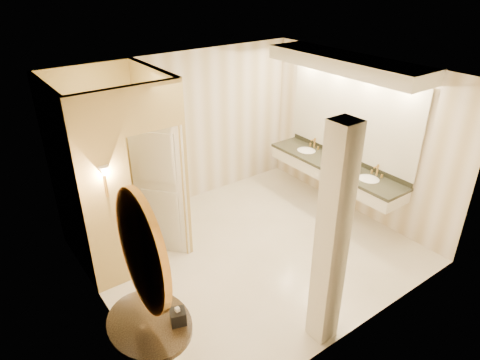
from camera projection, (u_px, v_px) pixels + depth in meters
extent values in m
plane|color=white|center=(251.00, 250.00, 6.62)|extent=(4.50, 4.50, 0.00)
plane|color=white|center=(254.00, 76.00, 5.38)|extent=(4.50, 4.50, 0.00)
cube|color=white|center=(182.00, 131.00, 7.43)|extent=(4.50, 0.02, 2.70)
cube|color=white|center=(367.00, 239.00, 4.56)|extent=(4.50, 0.02, 2.70)
cube|color=white|center=(95.00, 224.00, 4.82)|extent=(0.02, 4.00, 2.70)
cube|color=white|center=(358.00, 137.00, 7.18)|extent=(0.02, 4.00, 2.70)
cube|color=tan|center=(160.00, 156.00, 6.47)|extent=(0.10, 1.50, 2.70)
cube|color=tan|center=(107.00, 198.00, 5.35)|extent=(0.65, 0.10, 2.70)
cube|color=tan|center=(152.00, 106.00, 5.24)|extent=(0.80, 0.10, 0.60)
cube|color=silver|center=(160.00, 190.00, 6.16)|extent=(0.56, 0.64, 2.10)
cylinder|color=gold|center=(106.00, 186.00, 5.20)|extent=(0.03, 0.03, 0.30)
cone|color=silver|center=(104.00, 171.00, 5.11)|extent=(0.14, 0.14, 0.14)
cube|color=silver|center=(334.00, 171.00, 7.43)|extent=(0.60, 2.63, 0.24)
cube|color=black|center=(335.00, 165.00, 7.38)|extent=(0.64, 2.67, 0.05)
cube|color=black|center=(347.00, 157.00, 7.49)|extent=(0.03, 2.63, 0.10)
ellipsoid|color=white|center=(368.00, 181.00, 6.88)|extent=(0.40, 0.44, 0.15)
cylinder|color=gold|center=(377.00, 171.00, 6.92)|extent=(0.03, 0.03, 0.22)
ellipsoid|color=white|center=(306.00, 153.00, 7.90)|extent=(0.40, 0.44, 0.15)
cylinder|color=gold|center=(314.00, 144.00, 7.94)|extent=(0.03, 0.03, 0.22)
cube|color=white|center=(352.00, 115.00, 7.13)|extent=(0.03, 2.63, 1.40)
cube|color=silver|center=(347.00, 63.00, 6.58)|extent=(0.75, 2.83, 0.22)
cylinder|color=black|center=(149.00, 324.00, 4.16)|extent=(0.98, 0.98, 0.05)
cube|color=silver|center=(156.00, 344.00, 4.32)|extent=(0.10, 0.10, 0.60)
cylinder|color=gold|center=(142.00, 252.00, 3.78)|extent=(0.07, 0.98, 0.98)
cylinder|color=white|center=(146.00, 251.00, 3.80)|extent=(0.02, 0.78, 0.78)
cube|color=silver|center=(332.00, 241.00, 4.53)|extent=(0.27, 0.27, 2.70)
cube|color=black|center=(178.00, 317.00, 4.11)|extent=(0.19, 0.19, 0.15)
imported|color=white|center=(136.00, 217.00, 6.84)|extent=(0.45, 0.70, 0.68)
imported|color=beige|center=(354.00, 168.00, 7.03)|extent=(0.07, 0.08, 0.15)
imported|color=silver|center=(349.00, 170.00, 7.00)|extent=(0.12, 0.12, 0.12)
imported|color=#C6B28C|center=(336.00, 157.00, 7.35)|extent=(0.10, 0.11, 0.22)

